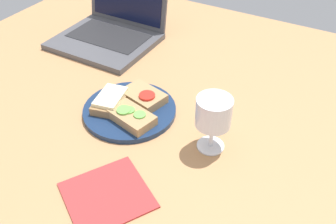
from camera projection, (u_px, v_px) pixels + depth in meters
wooden_table at (132, 121)px, 92.53cm from camera, size 140.00×140.00×3.00cm
plate at (130, 110)px, 92.31cm from camera, size 22.90×22.90×1.33cm
sandwich_with_cheese at (111, 100)px, 92.19cm from camera, size 9.15×11.97×2.97cm
sandwich_with_cucumber at (132, 117)px, 87.47cm from camera, size 12.11×8.76×2.80cm
sandwich_with_tomato at (145, 97)px, 93.53cm from camera, size 12.05×9.47×2.90cm
wine_glass at (214, 114)px, 77.62cm from camera, size 7.67×7.67×13.09cm
laptop at (111, 29)px, 119.91cm from camera, size 30.09×28.75×20.15cm
napkin at (107, 195)px, 72.65cm from camera, size 20.84×21.04×0.40cm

